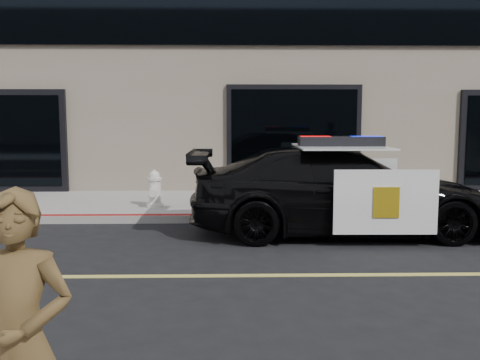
{
  "coord_description": "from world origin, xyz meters",
  "views": [
    {
      "loc": [
        -2.68,
        -6.77,
        2.07
      ],
      "look_at": [
        -2.48,
        2.2,
        1.0
      ],
      "focal_mm": 40.0,
      "sensor_mm": 36.0,
      "label": 1
    }
  ],
  "objects": [
    {
      "name": "police_car",
      "position": [
        -0.71,
        2.51,
        0.78
      ],
      "size": [
        2.51,
        5.35,
        1.73
      ],
      "color": "black",
      "rests_on": "ground"
    },
    {
      "name": "sidewalk_n",
      "position": [
        0.0,
        5.25,
        0.07
      ],
      "size": [
        60.0,
        3.5,
        0.15
      ],
      "primitive_type": "cube",
      "color": "gray",
      "rests_on": "ground"
    },
    {
      "name": "pedestrian_a",
      "position": [
        -3.73,
        -4.18,
        0.93
      ],
      "size": [
        0.64,
        0.47,
        1.57
      ],
      "primitive_type": "imported",
      "rotation": [
        0.0,
        0.0,
        -0.09
      ],
      "color": "brown",
      "rests_on": "sidewalk_s"
    },
    {
      "name": "ground",
      "position": [
        0.0,
        0.0,
        0.0
      ],
      "size": [
        120.0,
        120.0,
        0.0
      ],
      "primitive_type": "plane",
      "color": "black",
      "rests_on": "ground"
    },
    {
      "name": "fire_hydrant",
      "position": [
        -4.25,
        4.49,
        0.52
      ],
      "size": [
        0.36,
        0.5,
        0.8
      ],
      "color": "white",
      "rests_on": "sidewalk_n"
    }
  ]
}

